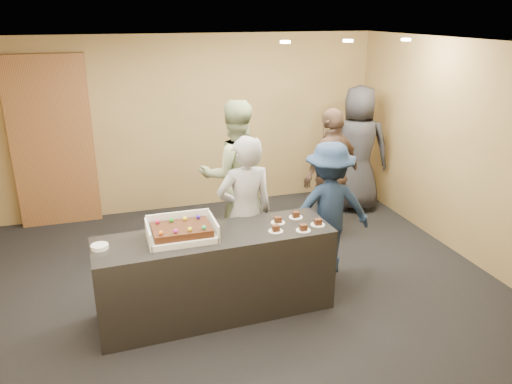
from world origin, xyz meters
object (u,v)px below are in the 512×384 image
storage_cabinet (53,142)px  sheet_cake (182,230)px  plate_stack (100,247)px  person_server_grey (245,214)px  person_sage_man (235,174)px  serving_counter (216,274)px  person_brown_extra (331,174)px  person_navy_man (328,208)px  person_dark_suit (357,149)px  cake_box (182,233)px

storage_cabinet → sheet_cake: 3.33m
plate_stack → person_server_grey: size_ratio=0.09×
sheet_cake → person_sage_man: person_sage_man is taller
serving_counter → sheet_cake: sheet_cake is taller
person_brown_extra → plate_stack: bearing=-0.8°
person_navy_man → sheet_cake: bearing=24.5°
serving_counter → person_dark_suit: person_dark_suit is taller
sheet_cake → storage_cabinet: bearing=113.7°
person_server_grey → person_dark_suit: 2.93m
serving_counter → plate_stack: bearing=177.5°
sheet_cake → person_sage_man: 1.85m
storage_cabinet → serving_counter: bearing=-61.3°
person_server_grey → plate_stack: bearing=12.1°
sheet_cake → person_server_grey: size_ratio=0.32×
person_sage_man → person_brown_extra: size_ratio=1.08×
storage_cabinet → sheet_cake: size_ratio=4.36×
sheet_cake → cake_box: bearing=89.1°
plate_stack → person_server_grey: (1.56, 0.44, -0.03)m
serving_counter → cake_box: size_ratio=3.62×
sheet_cake → person_server_grey: (0.78, 0.45, -0.11)m
person_sage_man → person_navy_man: person_sage_man is taller
person_navy_man → person_brown_extra: person_brown_extra is taller
cake_box → plate_stack: (-0.78, -0.01, -0.02)m
person_sage_man → person_server_grey: bearing=81.6°
person_server_grey → person_sage_man: person_sage_man is taller
cake_box → person_navy_man: 1.90m
plate_stack → storage_cabinet: bearing=100.5°
storage_cabinet → plate_stack: storage_cabinet is taller
storage_cabinet → person_server_grey: bearing=-50.8°
serving_counter → person_navy_man: (1.50, 0.52, 0.35)m
person_server_grey → serving_counter: bearing=41.5°
person_dark_suit → serving_counter: bearing=61.8°
storage_cabinet → person_brown_extra: (3.63, -1.63, -0.32)m
cake_box → person_dark_suit: size_ratio=0.34×
serving_counter → storage_cabinet: storage_cabinet is taller
storage_cabinet → cake_box: (1.34, -3.02, -0.29)m
plate_stack → person_navy_man: (2.60, 0.51, -0.12)m
cake_box → person_server_grey: (0.78, 0.43, -0.06)m
person_sage_man → person_brown_extra: bearing=174.1°
person_sage_man → person_dark_suit: bearing=-162.2°
person_dark_suit → person_server_grey: bearing=60.4°
serving_counter → person_brown_extra: (1.96, 1.41, 0.46)m
cake_box → sheet_cake: bearing=-90.9°
plate_stack → person_dark_suit: (3.89, 2.21, 0.07)m
plate_stack → person_sage_man: (1.75, 1.57, 0.06)m
cake_box → plate_stack: 0.78m
cake_box → person_sage_man: bearing=58.0°
serving_counter → storage_cabinet: size_ratio=0.97×
person_dark_suit → plate_stack: bearing=52.8°
cake_box → person_server_grey: 0.89m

